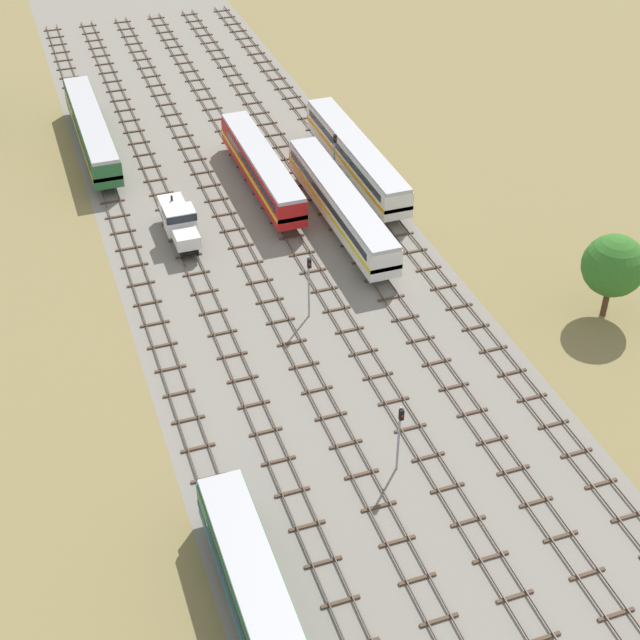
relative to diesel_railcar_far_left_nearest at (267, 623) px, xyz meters
The scene contains 19 objects.
ground_plane 43.05m from the diesel_railcar_far_left_nearest, 73.65° to the left, with size 480.00×480.00×0.00m, color olive.
ballast_bed 43.05m from the diesel_railcar_far_left_nearest, 73.65° to the left, with size 28.19×176.00×0.01m, color gray.
track_far_left 42.31m from the diesel_railcar_far_left_nearest, 90.00° to the left, with size 2.40×126.00×0.29m.
track_left 42.59m from the diesel_railcar_far_left_nearest, 83.47° to the left, with size 2.40×126.00×0.29m.
track_centre_left 43.40m from the diesel_railcar_far_left_nearest, 77.10° to the left, with size 2.40×126.00×0.29m.
track_centre 44.73m from the diesel_railcar_far_left_nearest, 71.04° to the left, with size 2.40×126.00×0.29m.
track_centre_right 46.53m from the diesel_railcar_far_left_nearest, 65.38° to the left, with size 2.40×126.00×0.29m.
track_right 48.74m from the diesel_railcar_far_left_nearest, 60.20° to the left, with size 2.40×126.00×0.29m.
diesel_railcar_far_left_nearest is the anchor object (origin of this frame).
passenger_coach_centre_right_near 45.29m from the diesel_railcar_far_left_nearest, 64.70° to the left, with size 2.96×22.00×3.80m.
shunter_loco_left_mid 44.12m from the diesel_railcar_far_left_nearest, 83.70° to the left, with size 2.74×8.46×3.10m.
passenger_coach_right_midfar 55.21m from the diesel_railcar_far_left_nearest, 64.02° to the left, with size 2.96×22.00×3.80m.
diesel_railcar_centre_far 52.29m from the diesel_railcar_far_left_nearest, 73.88° to the left, with size 2.96×20.50×3.80m.
passenger_coach_far_left_farther 64.44m from the diesel_railcar_far_left_nearest, 90.00° to the left, with size 2.96×22.00×3.80m.
signal_post_nearest 53.83m from the diesel_railcar_far_left_nearest, 66.14° to the left, with size 0.28×0.47×5.47m.
signal_post_near 16.02m from the diesel_railcar_far_left_nearest, 40.88° to the left, with size 0.28×0.47×5.50m.
signal_post_mid 31.12m from the diesel_railcar_far_left_nearest, 67.11° to the left, with size 0.28×0.47×5.74m.
lineside_tree_2 40.71m from the diesel_railcar_far_left_nearest, 31.01° to the left, with size 5.06×5.06×7.32m.
spare_rail_bundle 4.06m from the diesel_railcar_far_left_nearest, 57.00° to the left, with size 0.60×10.00×0.24m, color brown.
Camera 1 is at (-19.45, -14.68, 45.31)m, focal length 52.50 mm.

